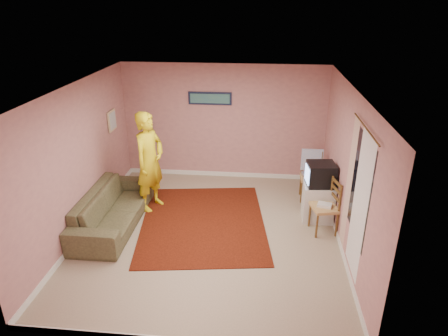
# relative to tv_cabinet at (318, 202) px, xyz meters

# --- Properties ---
(ground) EXTENTS (5.00, 5.00, 0.00)m
(ground) POSITION_rel_tv_cabinet_xyz_m (-1.95, -0.72, -0.35)
(ground) COLOR tan
(ground) RESTS_ON ground
(wall_back) EXTENTS (4.50, 0.02, 2.60)m
(wall_back) POSITION_rel_tv_cabinet_xyz_m (-1.95, 1.78, 0.95)
(wall_back) COLOR tan
(wall_back) RESTS_ON ground
(wall_front) EXTENTS (4.50, 0.02, 2.60)m
(wall_front) POSITION_rel_tv_cabinet_xyz_m (-1.95, -3.22, 0.95)
(wall_front) COLOR tan
(wall_front) RESTS_ON ground
(wall_left) EXTENTS (0.02, 5.00, 2.60)m
(wall_left) POSITION_rel_tv_cabinet_xyz_m (-4.20, -0.72, 0.95)
(wall_left) COLOR tan
(wall_left) RESTS_ON ground
(wall_right) EXTENTS (0.02, 5.00, 2.60)m
(wall_right) POSITION_rel_tv_cabinet_xyz_m (0.30, -0.72, 0.95)
(wall_right) COLOR tan
(wall_right) RESTS_ON ground
(ceiling) EXTENTS (4.50, 5.00, 0.02)m
(ceiling) POSITION_rel_tv_cabinet_xyz_m (-1.95, -0.72, 2.25)
(ceiling) COLOR silver
(ceiling) RESTS_ON wall_back
(baseboard_back) EXTENTS (4.50, 0.02, 0.10)m
(baseboard_back) POSITION_rel_tv_cabinet_xyz_m (-1.95, 1.77, -0.30)
(baseboard_back) COLOR white
(baseboard_back) RESTS_ON ground
(baseboard_left) EXTENTS (0.02, 5.00, 0.10)m
(baseboard_left) POSITION_rel_tv_cabinet_xyz_m (-4.19, -0.72, -0.30)
(baseboard_left) COLOR white
(baseboard_left) RESTS_ON ground
(baseboard_right) EXTENTS (0.02, 5.00, 0.10)m
(baseboard_right) POSITION_rel_tv_cabinet_xyz_m (0.29, -0.72, -0.30)
(baseboard_right) COLOR white
(baseboard_right) RESTS_ON ground
(window) EXTENTS (0.01, 1.10, 1.50)m
(window) POSITION_rel_tv_cabinet_xyz_m (0.29, -1.62, 1.10)
(window) COLOR black
(window) RESTS_ON wall_right
(curtain_sheer) EXTENTS (0.01, 0.75, 2.10)m
(curtain_sheer) POSITION_rel_tv_cabinet_xyz_m (0.28, -1.77, 0.90)
(curtain_sheer) COLOR white
(curtain_sheer) RESTS_ON wall_right
(curtain_floral) EXTENTS (0.01, 0.35, 2.10)m
(curtain_floral) POSITION_rel_tv_cabinet_xyz_m (0.26, -1.07, 0.90)
(curtain_floral) COLOR beige
(curtain_floral) RESTS_ON wall_right
(curtain_rod) EXTENTS (0.02, 1.40, 0.02)m
(curtain_rod) POSITION_rel_tv_cabinet_xyz_m (0.25, -1.62, 1.97)
(curtain_rod) COLOR brown
(curtain_rod) RESTS_ON wall_right
(picture_back) EXTENTS (0.95, 0.04, 0.28)m
(picture_back) POSITION_rel_tv_cabinet_xyz_m (-2.25, 1.75, 1.50)
(picture_back) COLOR #131A34
(picture_back) RESTS_ON wall_back
(picture_left) EXTENTS (0.04, 0.38, 0.42)m
(picture_left) POSITION_rel_tv_cabinet_xyz_m (-4.17, 0.88, 1.20)
(picture_left) COLOR beige
(picture_left) RESTS_ON wall_left
(area_rug) EXTENTS (2.62, 3.10, 0.02)m
(area_rug) POSITION_rel_tv_cabinet_xyz_m (-2.13, -0.36, -0.35)
(area_rug) COLOR black
(area_rug) RESTS_ON ground
(tv_cabinet) EXTENTS (0.56, 0.51, 0.71)m
(tv_cabinet) POSITION_rel_tv_cabinet_xyz_m (0.00, 0.00, 0.00)
(tv_cabinet) COLOR silver
(tv_cabinet) RESTS_ON ground
(crt_tv) EXTENTS (0.54, 0.49, 0.42)m
(crt_tv) POSITION_rel_tv_cabinet_xyz_m (-0.00, -0.00, 0.57)
(crt_tv) COLOR black
(crt_tv) RESTS_ON tv_cabinet
(chair_a) EXTENTS (0.46, 0.44, 0.54)m
(chair_a) POSITION_rel_tv_cabinet_xyz_m (-0.05, 0.79, 0.26)
(chair_a) COLOR tan
(chair_a) RESTS_ON ground
(dvd_player) EXTENTS (0.42, 0.33, 0.07)m
(dvd_player) POSITION_rel_tv_cabinet_xyz_m (-0.05, 0.79, 0.19)
(dvd_player) COLOR #B4B4B9
(dvd_player) RESTS_ON chair_a
(blue_throw) EXTENTS (0.44, 0.05, 0.46)m
(blue_throw) POSITION_rel_tv_cabinet_xyz_m (-0.05, 0.98, 0.45)
(blue_throw) COLOR #96B4F5
(blue_throw) RESTS_ON chair_a
(chair_b) EXTENTS (0.52, 0.53, 0.54)m
(chair_b) POSITION_rel_tv_cabinet_xyz_m (0.05, -0.44, 0.25)
(chair_b) COLOR tan
(chair_b) RESTS_ON ground
(game_console) EXTENTS (0.28, 0.23, 0.05)m
(game_console) POSITION_rel_tv_cabinet_xyz_m (0.05, -0.44, 0.18)
(game_console) COLOR white
(game_console) RESTS_ON chair_b
(sofa) EXTENTS (0.90, 2.29, 0.67)m
(sofa) POSITION_rel_tv_cabinet_xyz_m (-3.75, -0.58, -0.02)
(sofa) COLOR brown
(sofa) RESTS_ON ground
(person) EXTENTS (0.71, 0.84, 1.96)m
(person) POSITION_rel_tv_cabinet_xyz_m (-3.21, 0.14, 0.63)
(person) COLOR yellow
(person) RESTS_ON ground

